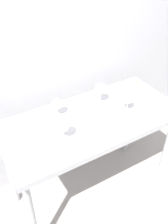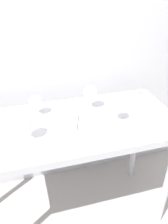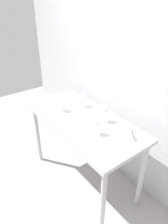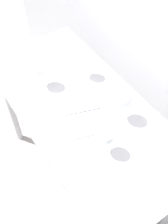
{
  "view_description": "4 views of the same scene",
  "coord_description": "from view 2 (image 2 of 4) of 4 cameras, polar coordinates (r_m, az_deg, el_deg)",
  "views": [
    {
      "loc": [
        -0.82,
        -1.27,
        2.09
      ],
      "look_at": [
        -0.06,
        0.01,
        0.97
      ],
      "focal_mm": 40.58,
      "sensor_mm": 36.0,
      "label": 1
    },
    {
      "loc": [
        -0.27,
        -1.26,
        1.77
      ],
      "look_at": [
        0.08,
        -0.03,
        0.98
      ],
      "focal_mm": 38.34,
      "sensor_mm": 36.0,
      "label": 2
    },
    {
      "loc": [
        1.45,
        -1.08,
        2.02
      ],
      "look_at": [
        0.03,
        -0.01,
        0.99
      ],
      "focal_mm": 32.77,
      "sensor_mm": 36.0,
      "label": 3
    },
    {
      "loc": [
        0.84,
        -0.55,
        2.11
      ],
      "look_at": [
        0.08,
        -0.05,
        0.97
      ],
      "focal_mm": 44.83,
      "sensor_mm": 36.0,
      "label": 4
    }
  ],
  "objects": [
    {
      "name": "open_notebook",
      "position": [
        1.55,
        -1.43,
        -2.49
      ],
      "size": [
        0.37,
        0.3,
        0.01
      ],
      "rotation": [
        0.0,
        0.0,
        -0.32
      ],
      "color": "white",
      "rests_on": "steel_counter"
    },
    {
      "name": "wine_glass_near_right",
      "position": [
        1.53,
        8.08,
        1.29
      ],
      "size": [
        0.08,
        0.08,
        0.16
      ],
      "color": "white",
      "rests_on": "steel_counter"
    },
    {
      "name": "back_wall",
      "position": [
        1.83,
        -6.98,
        16.41
      ],
      "size": [
        3.8,
        0.04,
        2.6
      ],
      "primitive_type": "cube",
      "color": "#B3B3B8",
      "rests_on": "ground_plane"
    },
    {
      "name": "decanter_funnel",
      "position": [
        1.82,
        12.97,
        3.42
      ],
      "size": [
        0.11,
        0.11,
        0.12
      ],
      "color": "#BABABA",
      "rests_on": "steel_counter"
    },
    {
      "name": "wine_glass_far_left",
      "position": [
        1.61,
        -11.54,
        2.42
      ],
      "size": [
        0.08,
        0.08,
        0.15
      ],
      "color": "white",
      "rests_on": "steel_counter"
    },
    {
      "name": "steel_counter",
      "position": [
        1.61,
        -2.8,
        -5.76
      ],
      "size": [
        1.4,
        0.65,
        0.9
      ],
      "color": "#B6B6BB",
      "rests_on": "ground_plane"
    },
    {
      "name": "wine_glass_far_right",
      "position": [
        1.64,
        1.53,
        4.6
      ],
      "size": [
        0.09,
        0.09,
        0.18
      ],
      "color": "white",
      "rests_on": "steel_counter"
    },
    {
      "name": "wine_glass_near_left",
      "position": [
        1.38,
        -13.76,
        -2.54
      ],
      "size": [
        0.09,
        0.09,
        0.17
      ],
      "color": "white",
      "rests_on": "steel_counter"
    },
    {
      "name": "tasting_sheet_upper",
      "position": [
        1.59,
        -16.69,
        -3.12
      ],
      "size": [
        0.27,
        0.31,
        0.0
      ],
      "primitive_type": "cube",
      "rotation": [
        0.0,
        0.0,
        -0.49
      ],
      "color": "white",
      "rests_on": "steel_counter"
    },
    {
      "name": "ground_plane",
      "position": [
        2.19,
        -2.27,
        -22.45
      ],
      "size": [
        6.0,
        6.0,
        0.0
      ],
      "primitive_type": "plane",
      "color": "#9E9994"
    }
  ]
}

